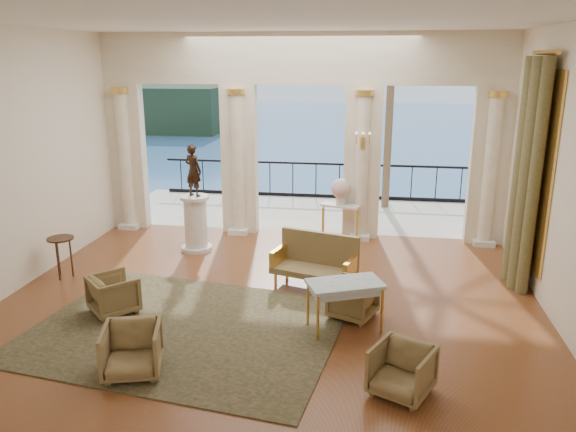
% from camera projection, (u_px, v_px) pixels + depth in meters
% --- Properties ---
extents(floor, '(9.00, 9.00, 0.00)m').
position_uv_depth(floor, '(269.00, 302.00, 9.47)').
color(floor, '#4C1E0B').
rests_on(floor, ground).
extents(room_walls, '(9.00, 9.00, 9.00)m').
position_uv_depth(room_walls, '(252.00, 142.00, 7.61)').
color(room_walls, white).
rests_on(room_walls, ground).
extents(arcade, '(9.00, 0.56, 4.50)m').
position_uv_depth(arcade, '(300.00, 122.00, 12.39)').
color(arcade, beige).
rests_on(arcade, ground).
extents(terrace, '(10.00, 3.60, 0.10)m').
position_uv_depth(terrace, '(309.00, 213.00, 14.99)').
color(terrace, '#AFA491').
rests_on(terrace, ground).
extents(balustrade, '(9.00, 0.06, 1.03)m').
position_uv_depth(balustrade, '(316.00, 183.00, 16.38)').
color(balustrade, black).
rests_on(balustrade, terrace).
extents(palm_tree, '(2.00, 2.00, 4.50)m').
position_uv_depth(palm_tree, '(392.00, 52.00, 14.32)').
color(palm_tree, '#4C3823').
rests_on(palm_tree, terrace).
extents(headland, '(22.00, 18.00, 6.00)m').
position_uv_depth(headland, '(156.00, 106.00, 81.23)').
color(headland, black).
rests_on(headland, sea).
extents(sea, '(160.00, 160.00, 0.00)m').
position_uv_depth(sea, '(361.00, 141.00, 68.12)').
color(sea, '#2A568F').
rests_on(sea, ground).
extents(curtain, '(0.33, 1.40, 4.09)m').
position_uv_depth(curtain, '(527.00, 175.00, 9.70)').
color(curtain, brown).
rests_on(curtain, ground).
extents(window_frame, '(0.04, 1.60, 3.40)m').
position_uv_depth(window_frame, '(539.00, 170.00, 9.65)').
color(window_frame, gold).
rests_on(window_frame, room_walls).
extents(wall_sconce, '(0.30, 0.11, 0.33)m').
position_uv_depth(wall_sconce, '(363.00, 142.00, 11.98)').
color(wall_sconce, gold).
rests_on(wall_sconce, arcade).
extents(rug, '(4.97, 4.12, 0.02)m').
position_uv_depth(rug, '(186.00, 329.00, 8.51)').
color(rug, '#2C3117').
rests_on(rug, ground).
extents(armchair_a, '(0.88, 0.85, 0.74)m').
position_uv_depth(armchair_a, '(132.00, 348.00, 7.23)').
color(armchair_a, '#4A3620').
rests_on(armchair_a, ground).
extents(armchair_b, '(0.88, 0.86, 0.69)m').
position_uv_depth(armchair_b, '(402.00, 368.00, 6.81)').
color(armchair_b, '#4A3620').
rests_on(armchair_b, ground).
extents(armchair_c, '(0.82, 0.84, 0.68)m').
position_uv_depth(armchair_c, '(353.00, 297.00, 8.83)').
color(armchair_c, '#4A3620').
rests_on(armchair_c, ground).
extents(armchair_d, '(0.93, 0.93, 0.70)m').
position_uv_depth(armchair_d, '(114.00, 292.00, 8.99)').
color(armchair_d, '#4A3620').
rests_on(armchair_d, ground).
extents(settee, '(1.59, 1.02, 0.98)m').
position_uv_depth(settee, '(316.00, 261.00, 9.97)').
color(settee, '#4A3620').
rests_on(settee, ground).
extents(game_table, '(1.25, 0.99, 0.76)m').
position_uv_depth(game_table, '(345.00, 287.00, 8.37)').
color(game_table, '#94AAB9').
rests_on(game_table, ground).
extents(pedestal, '(0.65, 0.65, 1.19)m').
position_uv_depth(pedestal, '(196.00, 224.00, 11.85)').
color(pedestal, silver).
rests_on(pedestal, ground).
extents(statue, '(0.46, 0.40, 1.08)m').
position_uv_depth(statue, '(193.00, 170.00, 11.53)').
color(statue, black).
rests_on(statue, pedestal).
extents(console_table, '(0.92, 0.55, 0.82)m').
position_uv_depth(console_table, '(340.00, 211.00, 12.51)').
color(console_table, silver).
rests_on(console_table, ground).
extents(urn, '(0.44, 0.44, 0.59)m').
position_uv_depth(urn, '(341.00, 190.00, 12.38)').
color(urn, silver).
rests_on(urn, console_table).
extents(side_table, '(0.48, 0.48, 0.78)m').
position_uv_depth(side_table, '(61.00, 243.00, 10.35)').
color(side_table, black).
rests_on(side_table, ground).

